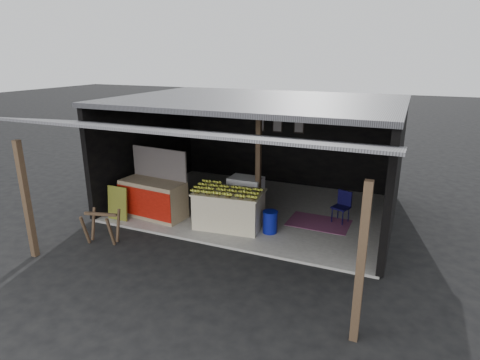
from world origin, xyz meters
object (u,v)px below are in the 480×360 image
at_px(banana_table, 229,209).
at_px(water_barrel, 270,222).
at_px(white_crate, 246,195).
at_px(neighbor_stall, 153,197).
at_px(plastic_chair, 343,204).
at_px(sawhorse, 101,224).

bearing_deg(banana_table, water_barrel, -2.26).
relative_size(white_crate, neighbor_stall, 0.55).
xyz_separation_m(white_crate, plastic_chair, (2.46, 0.38, -0.02)).
relative_size(sawhorse, plastic_chair, 1.00).
xyz_separation_m(neighbor_stall, sawhorse, (-0.21, -1.69, -0.12)).
bearing_deg(white_crate, water_barrel, -43.73).
relative_size(banana_table, plastic_chair, 2.17).
bearing_deg(water_barrel, sawhorse, -149.93).
height_order(white_crate, water_barrel, white_crate).
bearing_deg(plastic_chair, banana_table, -130.67).
xyz_separation_m(banana_table, water_barrel, (1.03, 0.06, -0.20)).
distance_m(neighbor_stall, water_barrel, 3.12).
height_order(white_crate, neighbor_stall, neighbor_stall).
bearing_deg(water_barrel, neighbor_stall, -175.81).
bearing_deg(white_crate, neighbor_stall, -150.07).
bearing_deg(plastic_chair, neighbor_stall, -141.33).
xyz_separation_m(neighbor_stall, water_barrel, (3.10, 0.23, -0.27)).
height_order(banana_table, white_crate, white_crate).
height_order(white_crate, sawhorse, white_crate).
bearing_deg(neighbor_stall, plastic_chair, 24.18).
bearing_deg(banana_table, sawhorse, -146.72).
xyz_separation_m(sawhorse, water_barrel, (3.32, 1.92, -0.15)).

